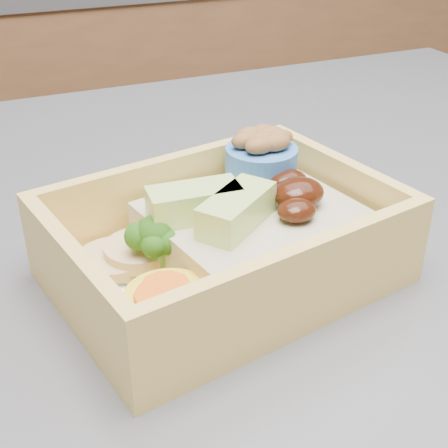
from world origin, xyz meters
name	(u,v)px	position (x,y,z in m)	size (l,w,h in m)	color
bento_box	(231,237)	(0.14, -0.08, 0.95)	(0.22, 0.18, 0.07)	#EEC762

